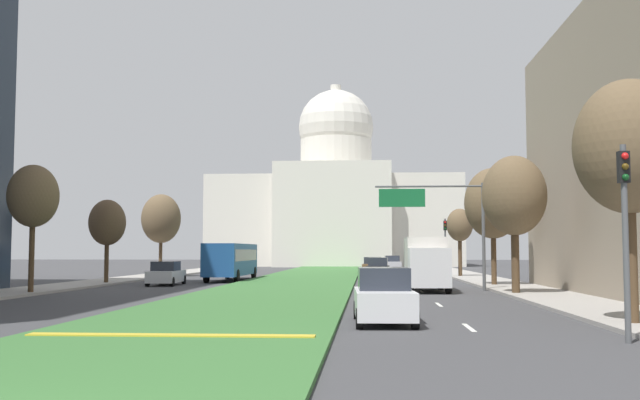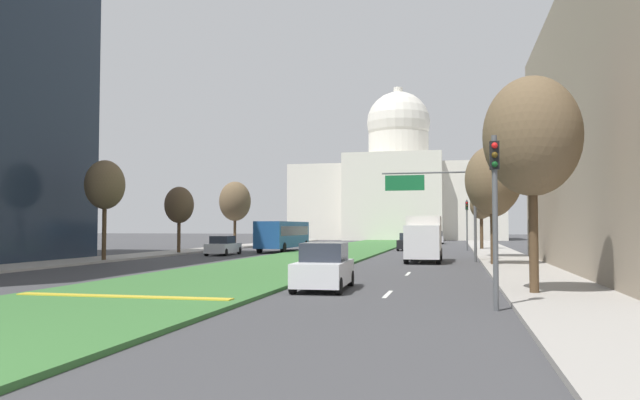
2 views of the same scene
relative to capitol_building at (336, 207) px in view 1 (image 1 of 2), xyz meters
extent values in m
plane|color=#3D3D3F|center=(0.00, -54.81, -9.58)|extent=(260.00, 260.00, 0.00)
cube|color=#386B33|center=(0.00, -60.38, -9.51)|extent=(8.58, 100.22, 0.14)
cube|color=gold|center=(0.00, -99.49, -9.42)|extent=(7.72, 0.50, 0.04)
cube|color=silver|center=(8.39, -95.49, -9.57)|extent=(0.16, 2.40, 0.01)
cube|color=silver|center=(8.39, -85.78, -9.57)|extent=(0.16, 2.40, 0.01)
cube|color=silver|center=(8.39, -75.43, -9.57)|extent=(0.16, 2.40, 0.01)
cube|color=silver|center=(8.39, -64.86, -9.57)|extent=(0.16, 2.40, 0.01)
cube|color=silver|center=(8.39, -59.97, -9.57)|extent=(0.16, 2.40, 0.01)
cube|color=#9E9991|center=(-14.49, -65.95, -9.50)|extent=(4.00, 100.22, 0.15)
cube|color=#9E9991|center=(14.49, -65.95, -9.50)|extent=(4.00, 100.22, 0.15)
cube|color=silver|center=(0.00, 0.87, -2.54)|extent=(39.46, 21.95, 14.08)
cube|color=silver|center=(0.00, -12.11, -1.83)|extent=(17.36, 4.00, 15.49)
cylinder|color=silver|center=(0.00, 0.87, 7.83)|extent=(11.78, 11.78, 6.65)
sphere|color=silver|center=(0.00, 0.87, 13.32)|extent=(12.41, 12.41, 12.41)
cylinder|color=silver|center=(0.00, 0.87, 18.91)|extent=(1.80, 1.80, 3.00)
cylinder|color=#515456|center=(11.99, -99.12, -6.98)|extent=(0.16, 0.16, 5.20)
cube|color=black|center=(11.99, -99.12, -4.98)|extent=(0.28, 0.24, 0.84)
sphere|color=red|center=(11.99, -99.26, -4.70)|extent=(0.18, 0.18, 0.18)
sphere|color=#4C380F|center=(11.99, -99.26, -4.98)|extent=(0.18, 0.18, 0.18)
sphere|color=#0F4219|center=(11.99, -99.26, -5.26)|extent=(0.18, 0.18, 0.18)
cylinder|color=#515456|center=(11.99, -54.54, -6.98)|extent=(0.16, 0.16, 5.20)
cube|color=black|center=(11.99, -54.54, -4.98)|extent=(0.28, 0.24, 0.84)
sphere|color=red|center=(11.99, -54.68, -4.70)|extent=(0.18, 0.18, 0.18)
sphere|color=#4C380F|center=(11.99, -54.68, -4.98)|extent=(0.18, 0.18, 0.18)
sphere|color=#0F4219|center=(11.99, -54.68, -5.26)|extent=(0.18, 0.18, 0.18)
cylinder|color=#515456|center=(12.19, -74.41, -6.33)|extent=(0.20, 0.20, 6.50)
cylinder|color=#515456|center=(8.95, -74.41, -3.28)|extent=(6.50, 0.12, 0.12)
cube|color=#146033|center=(7.32, -74.46, -3.98)|extent=(2.80, 0.08, 1.10)
cylinder|color=#4C3823|center=(13.54, -95.15, -7.25)|extent=(0.33, 0.33, 4.64)
ellipsoid|color=brown|center=(13.54, -95.15, -3.86)|extent=(3.44, 3.44, 4.30)
cylinder|color=#4C3823|center=(-13.11, -80.02, -7.30)|extent=(0.30, 0.30, 4.55)
ellipsoid|color=brown|center=(-13.11, -80.02, -4.17)|extent=(2.76, 2.76, 3.44)
cylinder|color=#4C3823|center=(13.16, -78.88, -7.42)|extent=(0.42, 0.42, 4.30)
ellipsoid|color=brown|center=(13.16, -78.88, -4.19)|extent=(3.46, 3.46, 4.33)
cylinder|color=#4C3823|center=(-13.39, -67.82, -7.78)|extent=(0.31, 0.31, 3.60)
ellipsoid|color=brown|center=(-13.39, -67.82, -5.16)|extent=(2.62, 2.62, 3.28)
cylinder|color=#4C3823|center=(13.66, -69.20, -7.37)|extent=(0.35, 0.35, 4.40)
ellipsoid|color=brown|center=(13.66, -69.20, -3.98)|extent=(3.81, 3.81, 4.77)
cylinder|color=#4C3823|center=(-13.99, -52.22, -7.45)|extent=(0.32, 0.32, 4.25)
ellipsoid|color=brown|center=(-13.99, -52.22, -4.19)|extent=(3.64, 3.64, 4.55)
cylinder|color=#4C3823|center=(13.51, -52.52, -7.58)|extent=(0.35, 0.35, 3.99)
ellipsoid|color=brown|center=(13.51, -52.52, -4.86)|extent=(2.35, 2.35, 2.94)
cube|color=silver|center=(5.77, -94.49, -8.91)|extent=(2.03, 4.31, 0.89)
cube|color=#282D38|center=(5.76, -94.32, -8.10)|extent=(1.72, 2.10, 0.73)
cylinder|color=black|center=(6.69, -96.13, -9.26)|extent=(0.25, 0.65, 0.64)
cylinder|color=black|center=(4.98, -96.20, -9.26)|extent=(0.25, 0.65, 0.64)
cylinder|color=black|center=(6.55, -92.79, -9.26)|extent=(0.25, 0.65, 0.64)
cylinder|color=black|center=(4.85, -92.86, -9.26)|extent=(0.25, 0.65, 0.64)
cube|color=silver|center=(-8.79, -68.68, -8.96)|extent=(2.03, 4.68, 0.79)
cube|color=#282D38|center=(-8.78, -68.86, -8.24)|extent=(1.71, 2.28, 0.65)
cylinder|color=black|center=(-9.71, -66.87, -9.26)|extent=(0.25, 0.65, 0.64)
cylinder|color=black|center=(-8.04, -66.79, -9.26)|extent=(0.25, 0.65, 0.64)
cylinder|color=black|center=(-9.54, -70.56, -9.26)|extent=(0.25, 0.65, 0.64)
cylinder|color=black|center=(-7.87, -70.49, -9.26)|extent=(0.25, 0.65, 0.64)
cube|color=black|center=(6.12, -55.08, -8.92)|extent=(2.10, 4.54, 0.87)
cube|color=#282D38|center=(6.12, -54.90, -8.13)|extent=(1.75, 2.22, 0.71)
cylinder|color=black|center=(6.87, -56.90, -9.26)|extent=(0.26, 0.65, 0.64)
cylinder|color=black|center=(5.17, -56.80, -9.26)|extent=(0.26, 0.65, 0.64)
cylinder|color=black|center=(7.06, -53.36, -9.26)|extent=(0.26, 0.65, 0.64)
cylinder|color=black|center=(5.36, -53.27, -9.26)|extent=(0.26, 0.65, 0.64)
cube|color=brown|center=(5.69, -44.01, -8.94)|extent=(2.13, 4.25, 0.84)
cube|color=#282D38|center=(5.70, -43.84, -8.17)|extent=(1.77, 2.09, 0.69)
cylinder|color=black|center=(6.43, -45.68, -9.26)|extent=(0.26, 0.65, 0.64)
cylinder|color=black|center=(4.74, -45.56, -9.26)|extent=(0.26, 0.65, 0.64)
cylinder|color=black|center=(6.65, -42.45, -9.26)|extent=(0.26, 0.65, 0.64)
cylinder|color=black|center=(4.95, -42.34, -9.26)|extent=(0.26, 0.65, 0.64)
cube|color=#BCBCC1|center=(8.16, -30.03, -8.92)|extent=(2.08, 4.66, 0.87)
cube|color=#282D38|center=(8.15, -29.85, -8.12)|extent=(1.75, 2.27, 0.72)
cylinder|color=black|center=(9.10, -31.84, -9.26)|extent=(0.25, 0.65, 0.64)
cylinder|color=black|center=(7.38, -31.91, -9.26)|extent=(0.25, 0.65, 0.64)
cylinder|color=black|center=(8.94, -28.16, -9.26)|extent=(0.25, 0.65, 0.64)
cylinder|color=black|center=(7.22, -28.23, -9.26)|extent=(0.25, 0.65, 0.64)
cube|color=silver|center=(8.68, -77.45, -8.13)|extent=(2.30, 2.00, 2.20)
cube|color=beige|center=(8.68, -74.25, -7.78)|extent=(2.30, 4.40, 2.80)
cylinder|color=black|center=(9.73, -77.45, -9.13)|extent=(0.30, 0.90, 0.90)
cylinder|color=black|center=(7.63, -77.45, -9.13)|extent=(0.30, 0.90, 0.90)
cylinder|color=black|center=(9.73, -73.15, -9.13)|extent=(0.30, 0.90, 0.90)
cylinder|color=black|center=(7.63, -73.15, -9.13)|extent=(0.30, 0.90, 0.90)
cube|color=#1E4C8C|center=(-5.77, -60.53, -7.88)|extent=(2.50, 11.00, 2.50)
cube|color=#232833|center=(-5.77, -60.53, -7.53)|extent=(2.52, 10.12, 0.90)
cylinder|color=black|center=(-6.92, -56.23, -9.08)|extent=(0.32, 1.00, 1.00)
cylinder|color=black|center=(-4.62, -56.23, -9.08)|extent=(0.32, 1.00, 1.00)
cylinder|color=black|center=(-6.92, -64.43, -9.08)|extent=(0.32, 1.00, 1.00)
cylinder|color=black|center=(-4.62, -64.43, -9.08)|extent=(0.32, 1.00, 1.00)
camera|label=1|loc=(5.26, -118.65, -7.18)|focal=40.78mm
camera|label=2|loc=(10.84, -117.61, -7.09)|focal=33.71mm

